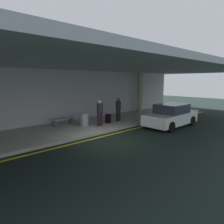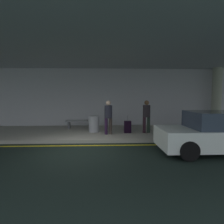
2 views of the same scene
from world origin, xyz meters
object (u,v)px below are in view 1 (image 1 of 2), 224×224
at_px(traveler_with_luggage, 118,108).
at_px(bench_metal, 63,120).
at_px(support_column_left_mid, 140,92).
at_px(person_waiting_for_ride, 100,111).
at_px(car_white, 171,116).
at_px(trash_bin_steel, 84,120).
at_px(suitcase_upright_primary, 108,118).

bearing_deg(traveler_with_luggage, bench_metal, -154.63).
distance_m(support_column_left_mid, traveler_with_luggage, 5.30).
bearing_deg(person_waiting_for_ride, support_column_left_mid, 124.55).
bearing_deg(car_white, person_waiting_for_ride, -39.92).
height_order(car_white, traveler_with_luggage, traveler_with_luggage).
distance_m(bench_metal, trash_bin_steel, 1.47).
xyz_separation_m(traveler_with_luggage, person_waiting_for_ride, (-1.98, -0.33, 0.00)).
distance_m(support_column_left_mid, car_white, 6.03).
height_order(suitcase_upright_primary, trash_bin_steel, suitcase_upright_primary).
xyz_separation_m(support_column_left_mid, car_white, (-2.95, -5.11, -1.26)).
height_order(support_column_left_mid, person_waiting_for_ride, support_column_left_mid).
bearing_deg(support_column_left_mid, car_white, -120.00).
bearing_deg(traveler_with_luggage, person_waiting_for_ride, -122.97).
xyz_separation_m(traveler_with_luggage, trash_bin_steel, (-2.73, 0.34, -0.54)).
bearing_deg(suitcase_upright_primary, bench_metal, 123.27).
height_order(support_column_left_mid, bench_metal, support_column_left_mid).
height_order(person_waiting_for_ride, trash_bin_steel, person_waiting_for_ride).
relative_size(bench_metal, trash_bin_steel, 1.88).
distance_m(car_white, suitcase_upright_primary, 4.24).
bearing_deg(support_column_left_mid, bench_metal, -176.55).
bearing_deg(bench_metal, car_white, -39.78).
xyz_separation_m(traveler_with_luggage, suitcase_upright_primary, (-0.98, 0.01, -0.65)).
distance_m(traveler_with_luggage, person_waiting_for_ride, 2.01).
bearing_deg(traveler_with_luggage, suitcase_upright_primary, -132.79).
relative_size(suitcase_upright_primary, trash_bin_steel, 1.06).
distance_m(support_column_left_mid, trash_bin_steel, 7.87).
distance_m(traveler_with_luggage, suitcase_upright_primary, 1.17).
relative_size(support_column_left_mid, suitcase_upright_primary, 4.06).
relative_size(support_column_left_mid, trash_bin_steel, 4.29).
xyz_separation_m(bench_metal, trash_bin_steel, (0.91, -1.15, 0.07)).
distance_m(car_white, bench_metal, 7.19).
xyz_separation_m(support_column_left_mid, traveler_with_luggage, (-4.83, -2.00, -0.86)).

